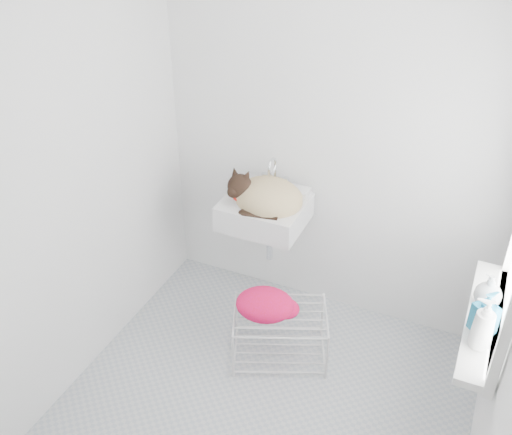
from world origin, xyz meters
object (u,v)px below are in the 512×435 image
at_px(cat, 265,197).
at_px(bottle_a, 478,346).
at_px(wire_rack, 280,336).
at_px(bottle_c, 485,304).
at_px(sink, 265,201).
at_px(bottle_b, 481,330).

relative_size(cat, bottle_a, 2.15).
distance_m(wire_rack, bottle_c, 1.28).
bearing_deg(cat, wire_rack, -49.03).
distance_m(cat, bottle_a, 1.52).
xyz_separation_m(sink, bottle_b, (1.34, -0.64, 0.00)).
bearing_deg(cat, bottle_c, -12.81).
bearing_deg(bottle_a, sink, 150.85).
height_order(wire_rack, bottle_c, bottle_c).
xyz_separation_m(wire_rack, bottle_b, (1.07, -0.27, 0.70)).
distance_m(cat, bottle_c, 1.40).
distance_m(sink, wire_rack, 0.84).
distance_m(bottle_a, bottle_c, 0.30).
distance_m(bottle_a, bottle_b, 0.11).
height_order(cat, bottle_c, cat).
bearing_deg(sink, cat, -54.61).
relative_size(sink, bottle_a, 2.32).
height_order(sink, cat, cat).
xyz_separation_m(cat, bottle_b, (1.33, -0.62, -0.04)).
bearing_deg(bottle_b, bottle_c, 90.00).
bearing_deg(sink, bottle_c, -18.40).
bearing_deg(bottle_c, bottle_b, -90.00).
bearing_deg(bottle_b, wire_rack, 165.88).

